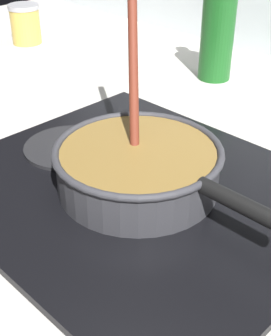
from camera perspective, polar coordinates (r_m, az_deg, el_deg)
ground at (r=0.69m, az=-4.49°, el=-7.16°), size 2.40×1.60×0.04m
hob_plate at (r=0.73m, az=-0.00°, el=-2.55°), size 0.56×0.48×0.01m
burner_ring at (r=0.72m, az=-0.00°, el=-1.89°), size 0.16×0.16×0.01m
spare_burner at (r=0.83m, az=-8.04°, el=2.53°), size 0.15×0.15×0.01m
cooking_pan at (r=0.70m, az=0.09°, el=0.40°), size 0.38×0.25×0.31m
sauce_bottle at (r=1.14m, az=9.77°, el=15.45°), size 0.08×0.08×0.25m
condiment_jar at (r=1.43m, az=-13.04°, el=16.45°), size 0.09×0.09×0.11m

